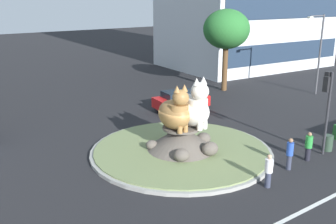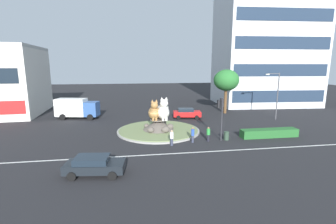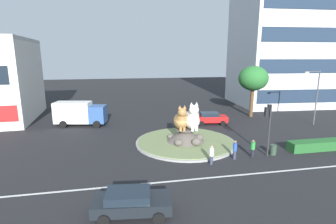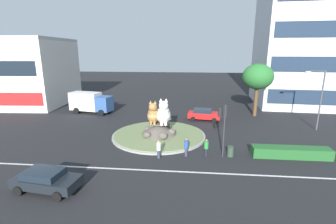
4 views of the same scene
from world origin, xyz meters
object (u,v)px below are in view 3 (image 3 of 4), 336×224
at_px(traffic_light_mast, 269,119).
at_px(hatchback_near_shophouse, 210,118).
at_px(cat_statue_tabby, 181,120).
at_px(sedan_on_far_lane, 131,202).
at_px(litter_bin, 273,150).
at_px(pedestrian_white_shirt, 211,155).
at_px(streetlight_arm, 315,94).
at_px(delivery_box_truck, 80,113).
at_px(cat_statue_white, 192,119).
at_px(office_tower, 292,24).
at_px(broadleaf_tree_behind_island, 253,79).
at_px(pedestrian_blue_shirt, 235,149).
at_px(pedestrian_green_shirt, 253,148).

bearing_deg(traffic_light_mast, hatchback_near_shophouse, 4.29).
height_order(cat_statue_tabby, traffic_light_mast, traffic_light_mast).
distance_m(sedan_on_far_lane, litter_bin, 14.45).
distance_m(pedestrian_white_shirt, hatchback_near_shophouse, 12.95).
xyz_separation_m(streetlight_arm, delivery_box_truck, (-29.10, 5.23, -2.37)).
height_order(cat_statue_white, streetlight_arm, streetlight_arm).
bearing_deg(traffic_light_mast, office_tower, -38.84).
bearing_deg(broadleaf_tree_behind_island, streetlight_arm, -47.46).
relative_size(streetlight_arm, hatchback_near_shophouse, 1.59).
distance_m(cat_statue_white, pedestrian_white_shirt, 5.53).
distance_m(broadleaf_tree_behind_island, delivery_box_truck, 24.07).
bearing_deg(sedan_on_far_lane, cat_statue_tabby, 70.11).
bearing_deg(pedestrian_white_shirt, broadleaf_tree_behind_island, 109.80).
height_order(office_tower, pedestrian_blue_shirt, office_tower).
xyz_separation_m(streetlight_arm, litter_bin, (-10.87, -8.29, -3.56)).
height_order(cat_statue_white, litter_bin, cat_statue_white).
bearing_deg(pedestrian_white_shirt, litter_bin, 66.56).
bearing_deg(pedestrian_white_shirt, cat_statue_tabby, 160.35).
bearing_deg(hatchback_near_shophouse, traffic_light_mast, -77.49).
bearing_deg(hatchback_near_shophouse, streetlight_arm, -5.59).
xyz_separation_m(office_tower, pedestrian_white_shirt, (-23.26, -23.75, -13.37)).
bearing_deg(traffic_light_mast, sedan_on_far_lane, 117.13).
height_order(streetlight_arm, hatchback_near_shophouse, streetlight_arm).
height_order(streetlight_arm, pedestrian_green_shirt, streetlight_arm).
distance_m(office_tower, broadleaf_tree_behind_island, 16.87).
bearing_deg(pedestrian_blue_shirt, sedan_on_far_lane, 161.35).
bearing_deg(cat_statue_tabby, broadleaf_tree_behind_island, 127.45).
bearing_deg(office_tower, broadleaf_tree_behind_island, -139.22).
distance_m(office_tower, streetlight_arm, 18.77).
height_order(traffic_light_mast, delivery_box_truck, traffic_light_mast).
relative_size(sedan_on_far_lane, litter_bin, 4.98).
bearing_deg(pedestrian_blue_shirt, streetlight_arm, -22.67).
bearing_deg(streetlight_arm, sedan_on_far_lane, 34.02).
xyz_separation_m(pedestrian_green_shirt, sedan_on_far_lane, (-10.77, -6.32, -0.07)).
height_order(pedestrian_green_shirt, sedan_on_far_lane, pedestrian_green_shirt).
relative_size(cat_statue_white, sedan_on_far_lane, 0.65).
xyz_separation_m(traffic_light_mast, broadleaf_tree_behind_island, (6.29, 14.20, 2.14)).
distance_m(cat_statue_white, traffic_light_mast, 7.13).
height_order(pedestrian_green_shirt, hatchback_near_shophouse, pedestrian_green_shirt).
bearing_deg(delivery_box_truck, streetlight_arm, 0.97).
bearing_deg(streetlight_arm, cat_statue_tabby, 14.08).
height_order(cat_statue_tabby, streetlight_arm, streetlight_arm).
bearing_deg(traffic_light_mast, litter_bin, -84.51).
bearing_deg(cat_statue_white, sedan_on_far_lane, -39.33).
relative_size(office_tower, pedestrian_blue_shirt, 17.17).
bearing_deg(cat_statue_white, pedestrian_green_shirt, 35.27).
distance_m(cat_statue_tabby, sedan_on_far_lane, 12.34).
xyz_separation_m(sedan_on_far_lane, delivery_box_truck, (-5.35, 20.04, 0.90)).
bearing_deg(traffic_light_mast, cat_statue_tabby, 55.03).
bearing_deg(litter_bin, cat_statue_tabby, 149.21).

